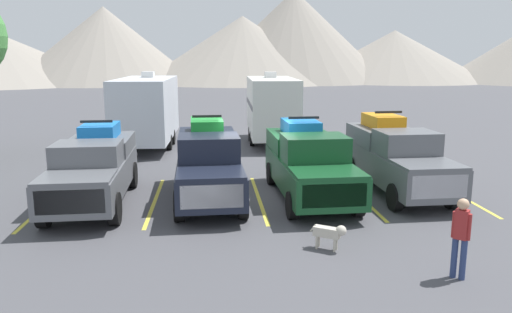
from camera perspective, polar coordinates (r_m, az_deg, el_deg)
The scene contains 15 objects.
ground_plane at distance 16.73m, azimuth 0.18°, elevation -4.42°, with size 240.00×240.00×0.00m, color #47474C.
pickup_truck_a at distance 16.39m, azimuth -18.13°, elevation -1.13°, with size 2.31×5.95×2.53m.
pickup_truck_b at distance 16.17m, azimuth -5.49°, elevation -0.62°, with size 2.23×5.92×2.64m.
pickup_truck_c at distance 16.37m, azimuth 6.05°, elevation -0.62°, with size 2.35×5.87×2.57m.
pickup_truck_d at distance 17.73m, azimuth 15.75°, elevation 0.07°, with size 2.22×5.95×2.67m.
lot_stripe_a at distance 17.07m, azimuth -22.88°, elevation -5.01°, with size 0.12×5.50×0.01m, color gold.
lot_stripe_b at distance 16.36m, azimuth -11.54°, elevation -5.02°, with size 0.12×5.50×0.01m, color gold.
lot_stripe_c at distance 16.32m, azimuth 0.32°, elevation -4.81°, with size 0.12×5.50×0.01m, color gold.
lot_stripe_d at distance 16.97m, azimuth 11.74°, elevation -4.43°, with size 0.12×5.50×0.01m, color gold.
lot_stripe_e at distance 18.22m, azimuth 21.94°, elevation -3.93°, with size 0.12×5.50×0.01m, color gold.
camper_trailer_a at distance 25.74m, azimuth -12.47°, elevation 5.44°, with size 2.77×7.95×3.79m.
camper_trailer_b at distance 26.34m, azimuth 1.82°, elevation 5.78°, with size 2.55×7.36×3.74m.
person_a at distance 11.18m, azimuth 22.46°, elevation -8.12°, with size 0.33×0.32×1.74m.
dog at distance 12.13m, azimuth 8.60°, elevation -8.63°, with size 0.80×0.59×0.65m.
mountain_ridge at distance 90.92m, azimuth -4.99°, elevation 12.35°, with size 141.91×43.31×16.43m.
Camera 1 is at (-1.51, -16.02, 4.58)m, focal length 34.84 mm.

